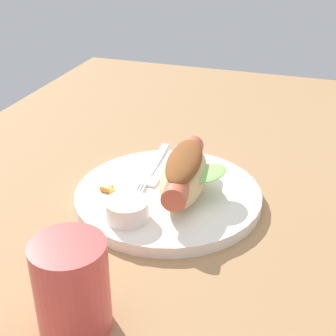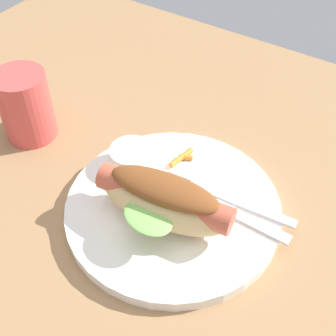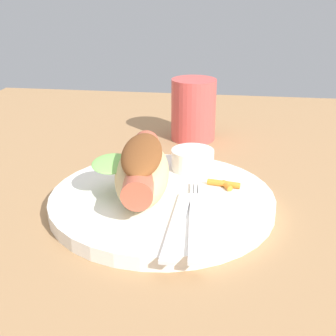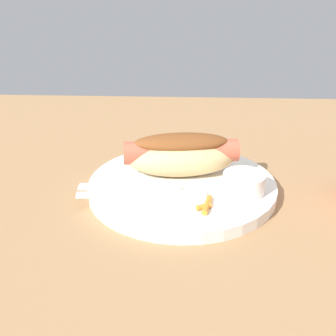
{
  "view_description": "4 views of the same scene",
  "coord_description": "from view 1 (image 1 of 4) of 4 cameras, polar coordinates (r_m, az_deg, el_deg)",
  "views": [
    {
      "loc": [
        -59.32,
        -16.3,
        36.92
      ],
      "look_at": [
        -3.5,
        2.25,
        5.24
      ],
      "focal_mm": 52.47,
      "sensor_mm": 36.0,
      "label": 1
    },
    {
      "loc": [
        14.87,
        -27.24,
        43.83
      ],
      "look_at": [
        -5.14,
        3.58,
        5.78
      ],
      "focal_mm": 48.49,
      "sensor_mm": 36.0,
      "label": 2
    },
    {
      "loc": [
        43.64,
        9.63,
        24.89
      ],
      "look_at": [
        -4.81,
        2.73,
        4.42
      ],
      "focal_mm": 48.92,
      "sensor_mm": 36.0,
      "label": 3
    },
    {
      "loc": [
        -4.14,
        57.51,
        29.69
      ],
      "look_at": [
        -1.65,
        4.03,
        4.49
      ],
      "focal_mm": 47.75,
      "sensor_mm": 36.0,
      "label": 4
    }
  ],
  "objects": [
    {
      "name": "hot_dog",
      "position": [
        0.67,
        1.61,
        -0.46
      ],
      "size": [
        16.31,
        10.55,
        6.15
      ],
      "rotation": [
        0.0,
        0.0,
        3.27
      ],
      "color": "#DBB77A",
      "rests_on": "plate"
    },
    {
      "name": "drinking_cup",
      "position": [
        0.49,
        -11.1,
        -13.41
      ],
      "size": [
        7.24,
        7.24,
        9.95
      ],
      "primitive_type": "cylinder",
      "color": "#D84C47",
      "rests_on": "ground_plane"
    },
    {
      "name": "plate",
      "position": [
        0.69,
        0.02,
        -3.26
      ],
      "size": [
        26.02,
        26.02,
        1.6
      ],
      "primitive_type": "cylinder",
      "color": "white",
      "rests_on": "ground_plane"
    },
    {
      "name": "ground_plane",
      "position": [
        0.72,
        2.58,
        -3.3
      ],
      "size": [
        120.0,
        90.0,
        1.8
      ],
      "primitive_type": "cube",
      "color": "#9E754C"
    },
    {
      "name": "carrot_garnish",
      "position": [
        0.68,
        -6.48,
        -2.71
      ],
      "size": [
        2.2,
        4.06,
        0.75
      ],
      "color": "orange",
      "rests_on": "plate"
    },
    {
      "name": "fork",
      "position": [
        0.74,
        -1.79,
        0.09
      ],
      "size": [
        16.98,
        2.54,
        0.4
      ],
      "rotation": [
        0.0,
        0.0,
        3.22
      ],
      "color": "silver",
      "rests_on": "plate"
    },
    {
      "name": "sauce_ramekin",
      "position": [
        0.62,
        -4.78,
        -4.87
      ],
      "size": [
        5.55,
        5.55,
        2.66
      ],
      "primitive_type": "cylinder",
      "color": "white",
      "rests_on": "plate"
    },
    {
      "name": "knife",
      "position": [
        0.75,
        -0.21,
        0.36
      ],
      "size": [
        13.89,
        1.66,
        0.36
      ],
      "primitive_type": "cube",
      "rotation": [
        0.0,
        0.0,
        3.12
      ],
      "color": "silver",
      "rests_on": "plate"
    }
  ]
}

